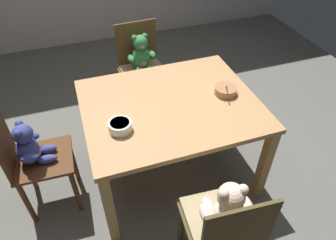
# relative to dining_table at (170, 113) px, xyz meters

# --- Properties ---
(ground_plane) EXTENTS (5.20, 5.20, 0.04)m
(ground_plane) POSITION_rel_dining_table_xyz_m (0.00, 0.00, -0.63)
(ground_plane) COLOR #5C5B55
(dining_table) EXTENTS (1.20, 0.97, 0.70)m
(dining_table) POSITION_rel_dining_table_xyz_m (0.00, 0.00, 0.00)
(dining_table) COLOR #B08051
(dining_table) RESTS_ON ground_plane
(teddy_chair_near_front) EXTENTS (0.43, 0.42, 0.85)m
(teddy_chair_near_front) POSITION_rel_dining_table_xyz_m (0.02, -0.84, -0.07)
(teddy_chair_near_front) COLOR #4B3C1F
(teddy_chair_near_front) RESTS_ON ground_plane
(teddy_chair_far_center) EXTENTS (0.43, 0.39, 0.88)m
(teddy_chair_far_center) POSITION_rel_dining_table_xyz_m (0.02, 0.83, -0.08)
(teddy_chair_far_center) COLOR #503A1B
(teddy_chair_far_center) RESTS_ON ground_plane
(teddy_chair_near_left) EXTENTS (0.40, 0.38, 0.84)m
(teddy_chair_near_left) POSITION_rel_dining_table_xyz_m (-0.96, 0.01, -0.10)
(teddy_chair_near_left) COLOR #532F18
(teddy_chair_near_left) RESTS_ON ground_plane
(porridge_bowl_terracotta_near_right) EXTENTS (0.16, 0.16, 0.13)m
(porridge_bowl_terracotta_near_right) POSITION_rel_dining_table_xyz_m (0.41, -0.02, 0.12)
(porridge_bowl_terracotta_near_right) COLOR #B27551
(porridge_bowl_terracotta_near_right) RESTS_ON dining_table
(porridge_bowl_white_near_left) EXTENTS (0.15, 0.15, 0.06)m
(porridge_bowl_white_near_left) POSITION_rel_dining_table_xyz_m (-0.38, -0.15, 0.12)
(porridge_bowl_white_near_left) COLOR silver
(porridge_bowl_white_near_left) RESTS_ON dining_table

